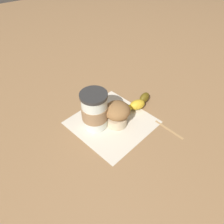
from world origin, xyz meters
TOP-DOWN VIEW (x-y plane):
  - ground_plane at (0.00, 0.00)m, footprint 3.00×3.00m
  - paper_napkin at (0.00, 0.00)m, footprint 0.29×0.29m
  - coffee_cup at (-0.05, 0.02)m, footprint 0.09×0.09m
  - muffin at (0.01, -0.01)m, footprint 0.08×0.08m
  - banana at (0.11, 0.02)m, footprint 0.15×0.06m
  - wooden_stirrer at (0.14, -0.13)m, footprint 0.03×0.11m

SIDE VIEW (x-z plane):
  - ground_plane at x=0.00m, z-range 0.00..0.00m
  - paper_napkin at x=0.00m, z-range 0.00..0.00m
  - wooden_stirrer at x=0.14m, z-range 0.00..0.00m
  - banana at x=0.11m, z-range 0.00..0.04m
  - muffin at x=0.01m, z-range 0.01..0.09m
  - coffee_cup at x=-0.05m, z-range 0.00..0.13m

